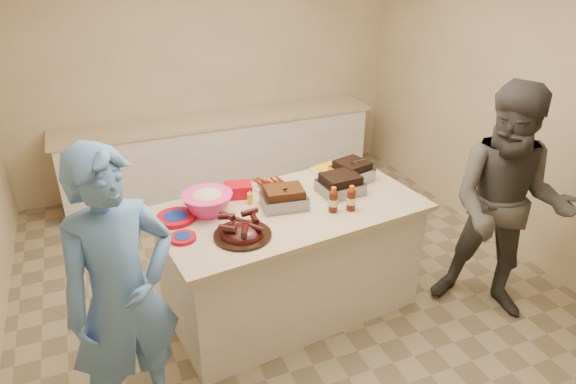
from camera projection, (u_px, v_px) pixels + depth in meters
name	position (u px, v px, depth m)	size (l,w,h in m)	color
room	(293.00, 294.00, 4.39)	(4.50, 5.00, 2.70)	#CCB48B
back_counter	(220.00, 154.00, 6.00)	(3.60, 0.64, 0.90)	silver
island	(290.00, 306.00, 4.25)	(1.97, 1.04, 0.93)	silver
rib_platter	(243.00, 236.00, 3.45)	(0.39, 0.39, 0.16)	#380C0B
pulled_pork_tray	(284.00, 207.00, 3.83)	(0.33, 0.25, 0.10)	#47230F
brisket_tray	(340.00, 193.00, 4.03)	(0.32, 0.27, 0.10)	black
roasting_pan	(351.00, 180.00, 4.25)	(0.28, 0.28, 0.11)	gray
coleslaw_bowl	(208.00, 212.00, 3.75)	(0.37, 0.37, 0.26)	#ED308F
sausage_plate	(271.00, 187.00, 4.12)	(0.28, 0.28, 0.05)	silver
mac_cheese_dish	(331.00, 174.00, 4.34)	(0.29, 0.21, 0.08)	#FFB110
bbq_bottle_a	(333.00, 211.00, 3.76)	(0.07, 0.07, 0.20)	#441709
bbq_bottle_b	(351.00, 210.00, 3.78)	(0.07, 0.07, 0.20)	#441709
mustard_bottle	(250.00, 203.00, 3.87)	(0.04, 0.04, 0.11)	gold
sauce_bowl	(281.00, 201.00, 3.91)	(0.15, 0.05, 0.15)	silver
plate_stack_large	(176.00, 220.00, 3.65)	(0.28, 0.28, 0.03)	#A80512
plate_stack_small	(183.00, 239.00, 3.42)	(0.18, 0.18, 0.02)	#A80512
plastic_cup	(198.00, 210.00, 3.78)	(0.11, 0.10, 0.11)	#8B5C0E
basket_stack	(238.00, 196.00, 3.98)	(0.21, 0.15, 0.10)	#A80512
guest_gray	(486.00, 306.00, 4.24)	(0.91, 1.88, 0.71)	#474540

